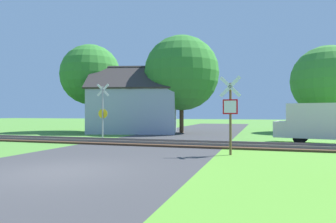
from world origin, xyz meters
The scene contains 10 objects.
ground_plane centered at (0.00, 0.00, 0.00)m, with size 160.00×160.00×0.00m, color #4C8433.
road_asphalt centered at (0.00, 2.00, 0.00)m, with size 7.74×80.00×0.01m, color #38383A.
rail_track centered at (0.00, 8.16, 0.06)m, with size 60.00×2.60×0.22m.
stop_sign_near centered at (4.44, 4.97, 1.82)m, with size 0.88×0.16×3.21m.
crossing_sign_far centered at (-4.69, 10.84, 2.03)m, with size 0.87×0.20×3.73m.
house centered at (-4.95, 16.88, 2.07)m, with size 8.63×7.12×5.87m.
tree_center centered at (-0.97, 17.93, 5.21)m, with size 6.53×6.53×8.48m.
tree_far centered at (11.32, 22.37, 4.61)m, with size 6.27×6.27×7.74m.
tree_left centered at (-9.69, 17.41, 5.33)m, with size 5.63×5.63×8.16m.
mail_truck centered at (9.03, 10.83, 1.24)m, with size 5.18×2.86×2.24m.
Camera 1 is at (5.60, -7.34, 1.69)m, focal length 32.00 mm.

